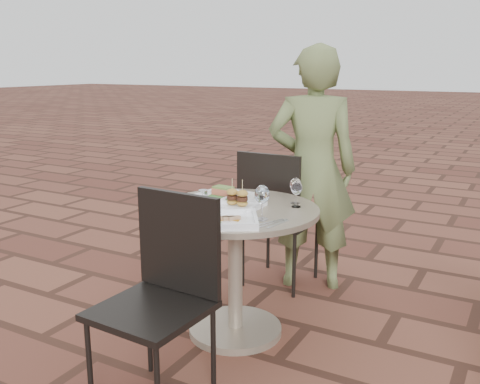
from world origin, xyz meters
The scene contains 13 objects.
ground centered at (0.00, 0.00, 0.00)m, with size 60.00×60.00×0.00m, color brown.
cafe_table centered at (0.08, 0.16, 0.48)m, with size 0.90×0.90×0.73m.
chair_far centered at (-0.01, 0.85, 0.55)m, with size 0.45×0.45×0.93m.
chair_near centered at (0.09, -0.49, 0.55)m, with size 0.46×0.46×0.93m.
diner centered at (0.18, 1.01, 0.80)m, with size 0.59×0.38×1.61m, color #5A6638.
plate_salmon centered at (-0.08, 0.30, 0.75)m, with size 0.28×0.28×0.07m.
plate_sliders centered at (0.09, 0.17, 0.76)m, with size 0.24×0.24×0.16m.
plate_tuna centered at (0.19, -0.10, 0.75)m, with size 0.39×0.39×0.03m.
wine_glass_right centered at (0.31, 0.03, 0.85)m, with size 0.07×0.07×0.17m.
wine_glass_mid centered at (0.33, 0.40, 0.83)m, with size 0.06×0.06×0.15m.
wine_glass_far centered at (0.36, 0.33, 0.83)m, with size 0.06×0.06×0.14m.
steel_ramekin centered at (-0.20, 0.28, 0.75)m, with size 0.05×0.05×0.04m, color silver.
cutlery_set centered at (0.39, -0.01, 0.73)m, with size 0.09×0.20×0.00m, color silver, non-canonical shape.
Camera 1 is at (1.44, -2.24, 1.48)m, focal length 40.00 mm.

